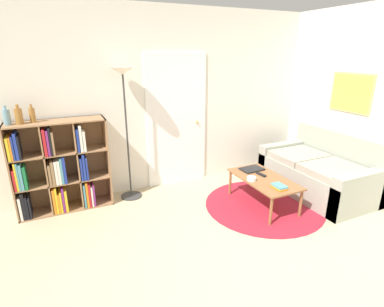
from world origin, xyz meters
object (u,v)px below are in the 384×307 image
coffee_table (264,181)px  bottle_left (7,117)px  bowl (252,179)px  bottle_right (32,115)px  laptop (252,169)px  couch (321,173)px  bookshelf (58,169)px  floor_lamp (124,92)px  bottle_middle (19,116)px

coffee_table → bottle_left: size_ratio=4.47×
bowl → bottle_right: bottle_right is taller
bowl → bottle_left: size_ratio=0.53×
coffee_table → laptop: size_ratio=3.03×
coffee_table → bottle_right: (-2.66, 1.04, 0.93)m
couch → bowl: size_ratio=13.19×
bookshelf → bowl: bearing=-23.8°
bookshelf → couch: bearing=-16.1°
floor_lamp → bowl: size_ratio=15.14×
bookshelf → floor_lamp: size_ratio=0.66×
floor_lamp → bowl: bearing=-35.4°
bottle_middle → bottle_right: (0.14, 0.04, -0.01)m
couch → bottle_right: 3.97m
coffee_table → bottle_right: size_ratio=4.63×
laptop → floor_lamp: bearing=157.3°
bookshelf → laptop: size_ratio=3.61×
bookshelf → bottle_middle: bearing=-177.1°
couch → bowl: 1.24m
laptop → bookshelf: bearing=164.5°
floor_lamp → bowl: (1.38, -0.98, -1.08)m
couch → bottle_right: (-3.70, 1.04, 0.99)m
bottle_left → bottle_middle: size_ratio=0.97×
couch → bottle_right: bottle_right is taller
floor_lamp → bottle_middle: size_ratio=7.87×
bottle_left → bottle_right: 0.26m
bookshelf → coffee_table: (2.48, -1.02, -0.21)m
floor_lamp → coffee_table: bearing=-32.2°
bookshelf → bottle_right: bearing=173.3°
bottle_left → bottle_right: bearing=7.1°
floor_lamp → coffee_table: floor_lamp is taller
laptop → bottle_middle: size_ratio=1.43×
bookshelf → bottle_middle: size_ratio=5.18×
bowl → floor_lamp: bearing=144.6°
coffee_table → bookshelf: bearing=157.7°
bottle_middle → bottle_right: size_ratio=1.07×
couch → laptop: size_ratio=4.79×
coffee_table → floor_lamp: bearing=147.8°
couch → bottle_middle: bottle_middle is taller
bottle_left → bottle_middle: (0.12, -0.00, 0.00)m
bottle_right → bottle_middle: bearing=-164.9°
bottle_left → bottle_middle: bearing=-2.2°
laptop → bottle_right: bearing=165.0°
couch → coffee_table: couch is taller
couch → bottle_middle: 4.09m
bowl → bottle_left: bearing=159.9°
bottle_right → bottle_left: bearing=-172.9°
couch → bottle_right: size_ratio=7.31×
floor_lamp → bottle_left: bearing=179.3°
coffee_table → bottle_left: 3.22m
bottle_right → floor_lamp: bearing=-2.5°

